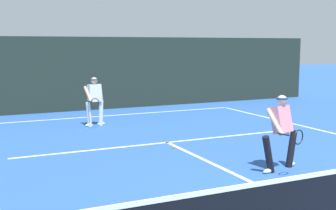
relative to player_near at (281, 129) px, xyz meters
name	(u,v)px	position (x,y,z in m)	size (l,w,h in m)	color
court_line_baseline_far	(110,115)	(-1.01, 8.16, -0.84)	(9.69, 0.10, 0.01)	white
court_line_service	(167,142)	(-1.01, 3.29, -0.84)	(7.90, 0.10, 0.01)	white
court_line_centre	(234,174)	(-1.01, 0.17, -0.84)	(0.10, 6.40, 0.01)	white
player_near	(281,129)	(0.00, 0.00, 0.00)	(1.10, 0.91, 1.54)	black
player_far	(95,99)	(-2.07, 6.40, 0.00)	(0.68, 0.87, 1.54)	silver
tennis_ball	(174,147)	(-1.15, 2.61, -0.81)	(0.07, 0.07, 0.07)	#D1E033
back_fence_windscreen	(97,74)	(-1.01, 9.83, 0.58)	(20.20, 0.12, 2.84)	#1F2B24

